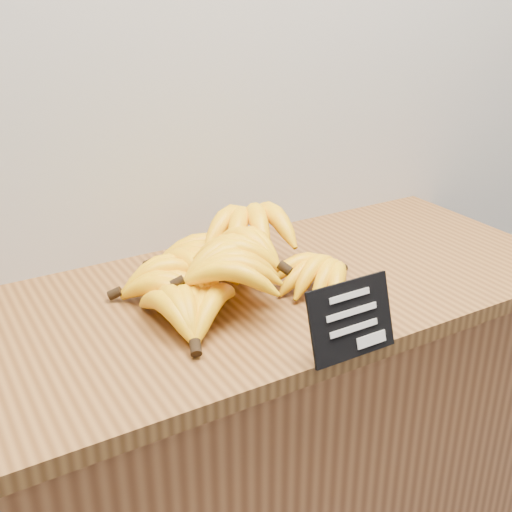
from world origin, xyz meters
The scene contains 4 objects.
counter centered at (0.04, 2.75, 0.45)m, with size 1.43×0.50×0.90m, color brown.
counter_top centered at (0.04, 2.75, 0.92)m, with size 1.30×0.54×0.03m, color brown.
chalkboard_sign centered at (0.09, 2.49, 0.99)m, with size 0.15×0.01×0.12m, color black.
banana_pile centered at (0.02, 2.76, 0.99)m, with size 0.47×0.37×0.12m.
Camera 1 is at (-0.46, 1.83, 1.47)m, focal length 45.00 mm.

